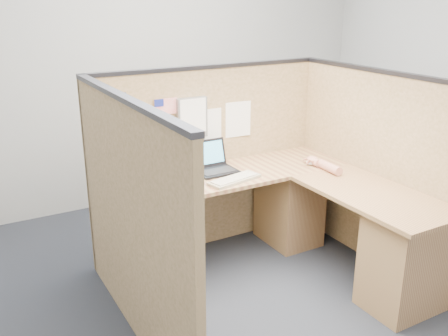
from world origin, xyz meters
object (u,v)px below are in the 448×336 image
l_desk (276,226)px  laptop (213,164)px  keyboard (235,179)px  mouse (312,162)px

l_desk → laptop: (-0.26, 0.51, 0.39)m
laptop → keyboard: laptop is taller
l_desk → laptop: 0.70m
l_desk → keyboard: keyboard is taller
l_desk → mouse: 0.66m
l_desk → mouse: mouse is taller
laptop → keyboard: (0.02, -0.30, -0.04)m
laptop → mouse: bearing=-20.9°
l_desk → keyboard: 0.48m
mouse → keyboard: bearing=-178.8°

